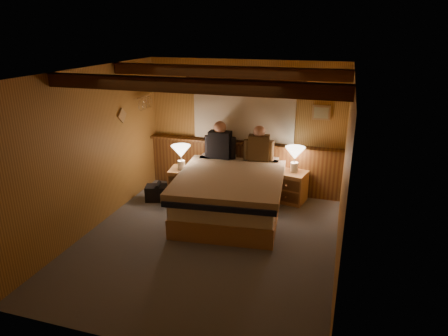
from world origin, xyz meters
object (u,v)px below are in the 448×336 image
at_px(lamp_right, 295,155).
at_px(person_right, 259,146).
at_px(nightstand_right, 291,187).
at_px(person_left, 220,143).
at_px(bed, 231,193).
at_px(nightstand_left, 184,183).
at_px(duffel_bag, 159,193).
at_px(lamp_left, 181,153).

xyz_separation_m(lamp_right, person_right, (-0.62, -0.05, 0.11)).
height_order(nightstand_right, person_right, person_right).
xyz_separation_m(person_left, person_right, (0.69, 0.06, -0.02)).
bearing_deg(bed, nightstand_right, 37.69).
relative_size(nightstand_left, person_right, 0.86).
distance_m(lamp_right, duffel_bag, 2.49).
bearing_deg(person_right, bed, -116.50).
bearing_deg(person_right, nightstand_left, -170.68).
relative_size(lamp_left, person_left, 0.64).
distance_m(lamp_left, duffel_bag, 0.83).
relative_size(nightstand_right, person_left, 0.84).
distance_m(nightstand_right, duffel_bag, 2.35).
bearing_deg(nightstand_right, person_left, -163.98).
bearing_deg(nightstand_right, lamp_left, -154.51).
relative_size(bed, lamp_right, 5.08).
height_order(nightstand_left, person_right, person_right).
bearing_deg(nightstand_left, person_right, 9.68).
bearing_deg(lamp_right, duffel_bag, -163.72).
xyz_separation_m(nightstand_right, duffel_bag, (-2.25, -0.64, -0.13)).
relative_size(nightstand_right, lamp_right, 1.30).
distance_m(bed, lamp_right, 1.32).
xyz_separation_m(nightstand_right, person_left, (-1.28, -0.09, 0.72)).
bearing_deg(bed, person_left, 113.64).
xyz_separation_m(lamp_left, person_right, (1.29, 0.43, 0.11)).
height_order(bed, nightstand_right, bed).
bearing_deg(person_left, lamp_left, -149.93).
distance_m(nightstand_right, lamp_left, 2.02).
distance_m(lamp_left, person_right, 1.36).
bearing_deg(person_right, duffel_bag, -167.18).
height_order(lamp_left, lamp_right, lamp_right).
relative_size(person_left, person_right, 1.07).
distance_m(person_left, duffel_bag, 1.41).
bearing_deg(lamp_right, bed, -136.66).
distance_m(bed, lamp_left, 1.18).
xyz_separation_m(lamp_left, lamp_right, (1.91, 0.47, 0.00)).
bearing_deg(person_right, lamp_right, -3.05).
bearing_deg(lamp_left, lamp_right, 13.96).
height_order(nightstand_left, person_left, person_left).
distance_m(bed, nightstand_right, 1.20).
distance_m(bed, duffel_bag, 1.42).
distance_m(nightstand_left, nightstand_right, 1.89).
distance_m(nightstand_left, lamp_left, 0.59).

